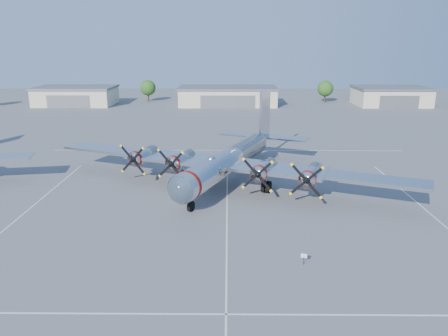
{
  "coord_description": "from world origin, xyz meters",
  "views": [
    {
      "loc": [
        0.1,
        -47.77,
        17.79
      ],
      "look_at": [
        -0.38,
        2.95,
        3.2
      ],
      "focal_mm": 35.0,
      "sensor_mm": 36.0,
      "label": 1
    }
  ],
  "objects_px": {
    "hangar_center": "(228,96)",
    "hangar_west": "(76,96)",
    "tree_east": "(325,89)",
    "main_bomber_b29": "(230,182)",
    "info_placard": "(304,257)",
    "hangar_east": "(391,96)",
    "tree_west": "(148,88)"
  },
  "relations": [
    {
      "from": "main_bomber_b29",
      "to": "info_placard",
      "type": "distance_m",
      "value": 23.03
    },
    {
      "from": "hangar_east",
      "to": "tree_east",
      "type": "height_order",
      "value": "tree_east"
    },
    {
      "from": "hangar_center",
      "to": "tree_west",
      "type": "bearing_deg",
      "value": 162.18
    },
    {
      "from": "hangar_center",
      "to": "hangar_west",
      "type": "bearing_deg",
      "value": 180.0
    },
    {
      "from": "hangar_east",
      "to": "info_placard",
      "type": "xyz_separation_m",
      "value": [
        -41.58,
        -96.96,
        -2.02
      ]
    },
    {
      "from": "hangar_center",
      "to": "tree_east",
      "type": "height_order",
      "value": "tree_east"
    },
    {
      "from": "hangar_west",
      "to": "hangar_center",
      "type": "relative_size",
      "value": 0.79
    },
    {
      "from": "tree_east",
      "to": "main_bomber_b29",
      "type": "distance_m",
      "value": 86.13
    },
    {
      "from": "hangar_center",
      "to": "tree_west",
      "type": "relative_size",
      "value": 4.31
    },
    {
      "from": "hangar_east",
      "to": "hangar_center",
      "type": "bearing_deg",
      "value": -180.0
    },
    {
      "from": "hangar_west",
      "to": "hangar_center",
      "type": "bearing_deg",
      "value": -0.0
    },
    {
      "from": "hangar_west",
      "to": "tree_east",
      "type": "relative_size",
      "value": 3.4
    },
    {
      "from": "hangar_west",
      "to": "main_bomber_b29",
      "type": "height_order",
      "value": "hangar_west"
    },
    {
      "from": "hangar_west",
      "to": "main_bomber_b29",
      "type": "xyz_separation_m",
      "value": [
        45.41,
        -74.74,
        -2.71
      ]
    },
    {
      "from": "info_placard",
      "to": "tree_east",
      "type": "bearing_deg",
      "value": 97.33
    },
    {
      "from": "hangar_west",
      "to": "info_placard",
      "type": "xyz_separation_m",
      "value": [
        51.42,
        -96.96,
        -2.02
      ]
    },
    {
      "from": "hangar_east",
      "to": "main_bomber_b29",
      "type": "relative_size",
      "value": 0.43
    },
    {
      "from": "tree_west",
      "to": "info_placard",
      "type": "bearing_deg",
      "value": -73.34
    },
    {
      "from": "hangar_center",
      "to": "main_bomber_b29",
      "type": "height_order",
      "value": "hangar_center"
    },
    {
      "from": "tree_west",
      "to": "info_placard",
      "type": "height_order",
      "value": "tree_west"
    },
    {
      "from": "hangar_east",
      "to": "tree_west",
      "type": "bearing_deg",
      "value": 173.72
    },
    {
      "from": "hangar_east",
      "to": "main_bomber_b29",
      "type": "xyz_separation_m",
      "value": [
        -47.59,
        -74.74,
        -2.71
      ]
    },
    {
      "from": "tree_west",
      "to": "tree_east",
      "type": "height_order",
      "value": "same"
    },
    {
      "from": "hangar_center",
      "to": "info_placard",
      "type": "relative_size",
      "value": 28.97
    },
    {
      "from": "main_bomber_b29",
      "to": "info_placard",
      "type": "xyz_separation_m",
      "value": [
        6.01,
        -22.22,
        0.69
      ]
    },
    {
      "from": "tree_west",
      "to": "info_placard",
      "type": "relative_size",
      "value": 6.73
    },
    {
      "from": "hangar_center",
      "to": "main_bomber_b29",
      "type": "relative_size",
      "value": 0.6
    },
    {
      "from": "main_bomber_b29",
      "to": "hangar_center",
      "type": "bearing_deg",
      "value": 113.05
    },
    {
      "from": "tree_east",
      "to": "main_bomber_b29",
      "type": "relative_size",
      "value": 0.14
    },
    {
      "from": "info_placard",
      "to": "hangar_west",
      "type": "bearing_deg",
      "value": 138.16
    },
    {
      "from": "main_bomber_b29",
      "to": "info_placard",
      "type": "height_order",
      "value": "main_bomber_b29"
    },
    {
      "from": "tree_east",
      "to": "info_placard",
      "type": "relative_size",
      "value": 6.73
    }
  ]
}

